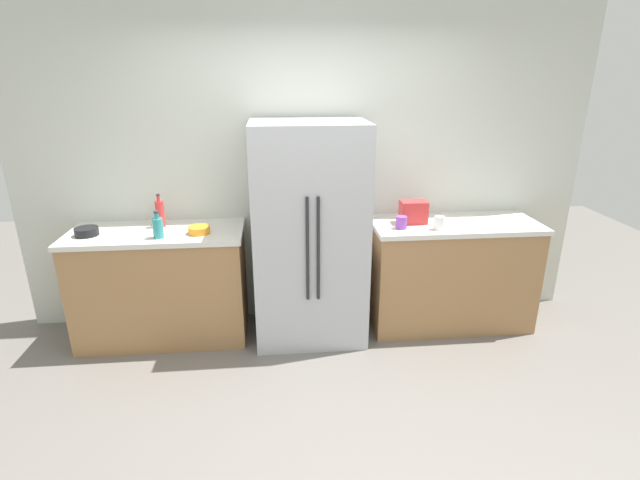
{
  "coord_description": "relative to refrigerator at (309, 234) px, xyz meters",
  "views": [
    {
      "loc": [
        -0.27,
        -2.35,
        2.13
      ],
      "look_at": [
        -0.0,
        0.39,
        1.15
      ],
      "focal_mm": 26.58,
      "sensor_mm": 36.0,
      "label": 1
    }
  ],
  "objects": [
    {
      "name": "kitchen_back_panel",
      "position": [
        0.01,
        0.41,
        0.57
      ],
      "size": [
        4.85,
        0.1,
        2.93
      ],
      "primitive_type": "cube",
      "color": "silver",
      "rests_on": "ground_plane"
    },
    {
      "name": "cup_b",
      "position": [
        1.03,
        -0.12,
        0.1
      ],
      "size": [
        0.08,
        0.08,
        0.11
      ],
      "primitive_type": "cylinder",
      "color": "white",
      "rests_on": "counter_right"
    },
    {
      "name": "bowl_a",
      "position": [
        -0.86,
        -0.03,
        0.08
      ],
      "size": [
        0.17,
        0.17,
        0.06
      ],
      "primitive_type": "cylinder",
      "color": "orange",
      "rests_on": "counter_left"
    },
    {
      "name": "toaster",
      "position": [
        0.87,
        0.07,
        0.14
      ],
      "size": [
        0.22,
        0.15,
        0.19
      ],
      "primitive_type": "cube",
      "color": "red",
      "rests_on": "counter_right"
    },
    {
      "name": "cup_a",
      "position": [
        0.74,
        -0.06,
        0.1
      ],
      "size": [
        0.09,
        0.09,
        0.1
      ],
      "primitive_type": "cylinder",
      "color": "purple",
      "rests_on": "counter_right"
    },
    {
      "name": "refrigerator",
      "position": [
        0.0,
        0.0,
        0.0
      ],
      "size": [
        0.89,
        0.71,
        1.78
      ],
      "color": "#B2B5BA",
      "rests_on": "ground_plane"
    },
    {
      "name": "counter_right",
      "position": [
        1.23,
        0.06,
        -0.42
      ],
      "size": [
        1.4,
        0.62,
        0.94
      ],
      "color": "#9E7247",
      "rests_on": "ground_plane"
    },
    {
      "name": "bottle_b",
      "position": [
        -1.19,
        0.17,
        0.16
      ],
      "size": [
        0.07,
        0.07,
        0.27
      ],
      "color": "red",
      "rests_on": "counter_left"
    },
    {
      "name": "ground_plane",
      "position": [
        0.01,
        -1.25,
        -0.89
      ],
      "size": [
        9.7,
        9.7,
        0.0
      ],
      "primitive_type": "plane",
      "color": "slate"
    },
    {
      "name": "bowl_b",
      "position": [
        -1.72,
        -0.0,
        0.08
      ],
      "size": [
        0.17,
        0.17,
        0.06
      ],
      "primitive_type": "cylinder",
      "color": "black",
      "rests_on": "counter_left"
    },
    {
      "name": "bottle_a",
      "position": [
        -1.15,
        -0.11,
        0.13
      ],
      "size": [
        0.08,
        0.08,
        0.21
      ],
      "color": "teal",
      "rests_on": "counter_left"
    },
    {
      "name": "counter_left",
      "position": [
        -1.22,
        0.06,
        -0.42
      ],
      "size": [
        1.37,
        0.62,
        0.94
      ],
      "color": "#9E7247",
      "rests_on": "ground_plane"
    }
  ]
}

